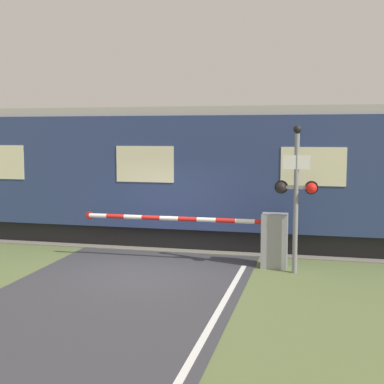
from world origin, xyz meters
TOP-DOWN VIEW (x-y plane):
  - ground_plane at (0.00, 0.00)m, footprint 80.00×80.00m
  - track_bed at (0.00, 3.66)m, footprint 36.00×3.20m
  - train at (-0.70, 3.66)m, footprint 16.06×2.87m
  - crossing_barrier at (2.53, 1.10)m, footprint 5.09×0.44m
  - signal_post at (3.36, 0.71)m, footprint 0.97×0.26m

SIDE VIEW (x-z plane):
  - ground_plane at x=0.00m, z-range 0.00..0.00m
  - track_bed at x=0.00m, z-range -0.04..0.09m
  - crossing_barrier at x=2.53m, z-range 0.07..1.36m
  - signal_post at x=3.36m, z-range 0.24..3.59m
  - train at x=-0.70m, z-range 0.05..3.92m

